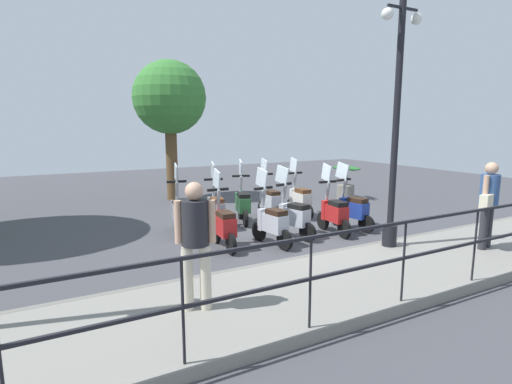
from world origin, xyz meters
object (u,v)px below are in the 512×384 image
object	(u,v)px
tree_distant	(170,99)
scooter_near_4	(223,225)
potted_palm	(346,185)
scooter_near_0	(352,209)
scooter_far_0	(300,199)
scooter_near_1	(334,212)
scooter_near_3	(272,222)
scooter_far_3	(216,209)
scooter_far_4	(179,212)
scooter_far_1	(270,201)
pedestrian_distant	(195,236)
scooter_far_2	(243,204)
lamp_post_near	(395,136)
scooter_near_2	(293,216)
pedestrian_with_bag	(489,199)

from	to	relation	value
tree_distant	scooter_near_4	size ratio (longest dim) A/B	2.83
potted_palm	scooter_near_0	size ratio (longest dim) A/B	0.69
scooter_near_4	scooter_far_0	xyz separation A→B (m)	(1.54, -2.85, 0.00)
scooter_near_0	scooter_near_1	bearing A→B (deg)	88.81
scooter_near_3	scooter_far_3	distance (m)	1.76
potted_palm	scooter_far_4	xyz separation A→B (m)	(-1.51, 6.05, 0.04)
scooter_near_0	scooter_near_4	size ratio (longest dim) A/B	1.00
scooter_far_1	scooter_far_4	distance (m)	2.45
scooter_far_3	scooter_far_4	world-z (taller)	same
pedestrian_distant	scooter_near_3	size ratio (longest dim) A/B	1.03
scooter_near_0	scooter_far_4	size ratio (longest dim) A/B	1.00
pedestrian_distant	scooter_near_0	world-z (taller)	pedestrian_distant
tree_distant	scooter_far_3	bearing A→B (deg)	177.51
tree_distant	scooter_far_2	world-z (taller)	tree_distant
scooter_near_0	scooter_near_1	distance (m)	0.62
scooter_near_4	scooter_far_0	size ratio (longest dim) A/B	1.00
tree_distant	scooter_far_0	size ratio (longest dim) A/B	2.83
lamp_post_near	scooter_near_1	size ratio (longest dim) A/B	2.98
lamp_post_near	scooter_far_3	bearing A→B (deg)	34.56
scooter_near_2	scooter_far_2	world-z (taller)	same
pedestrian_distant	potted_palm	distance (m)	8.98
pedestrian_distant	scooter_near_0	size ratio (longest dim) A/B	1.03
scooter_far_3	scooter_near_2	bearing A→B (deg)	-129.59
scooter_far_2	scooter_far_3	size ratio (longest dim) A/B	1.00
scooter_far_1	scooter_far_4	bearing A→B (deg)	98.32
potted_palm	scooter_far_3	distance (m)	5.41
pedestrian_distant	scooter_near_1	distance (m)	4.70
tree_distant	scooter_near_0	world-z (taller)	tree_distant
scooter_far_3	tree_distant	bearing A→B (deg)	9.13
scooter_near_4	scooter_far_2	world-z (taller)	same
pedestrian_distant	scooter_far_3	size ratio (longest dim) A/B	1.03
scooter_far_4	scooter_near_2	bearing A→B (deg)	-116.53
scooter_near_3	scooter_near_4	distance (m)	0.97
scooter_far_0	scooter_near_3	bearing A→B (deg)	135.80
scooter_near_3	pedestrian_with_bag	bearing A→B (deg)	-135.97
scooter_near_0	scooter_near_1	xyz separation A→B (m)	(-0.09, 0.62, 0.00)
potted_palm	scooter_near_0	world-z (taller)	scooter_near_0
scooter_near_0	scooter_far_1	world-z (taller)	same
scooter_far_1	scooter_near_3	bearing A→B (deg)	154.10
pedestrian_with_bag	scooter_near_3	bearing A→B (deg)	39.13
scooter_far_4	tree_distant	bearing A→B (deg)	-4.87
tree_distant	scooter_far_4	world-z (taller)	tree_distant
scooter_far_4	lamp_post_near	bearing A→B (deg)	-126.75
scooter_far_3	scooter_far_4	distance (m)	0.87
pedestrian_with_bag	scooter_near_1	bearing A→B (deg)	17.22
scooter_far_1	scooter_far_2	xyz separation A→B (m)	(-0.01, 0.77, 0.00)
scooter_near_1	scooter_far_4	bearing A→B (deg)	66.27
scooter_far_3	potted_palm	bearing A→B (deg)	-61.77
scooter_near_0	scooter_near_2	bearing A→B (deg)	78.22
potted_palm	scooter_far_1	xyz separation A→B (m)	(-1.29, 3.61, 0.04)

